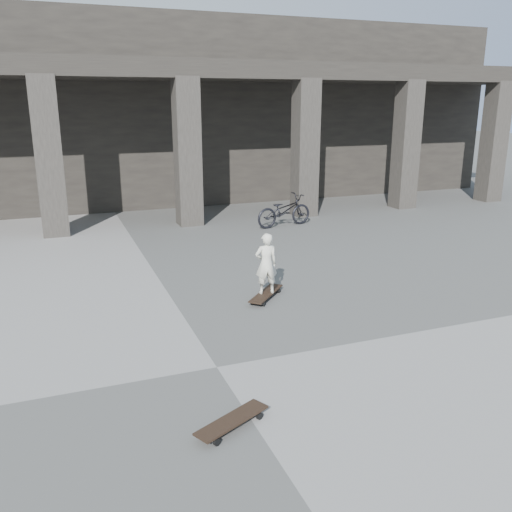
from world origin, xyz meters
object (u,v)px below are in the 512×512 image
object	(u,v)px
longboard	(266,294)
skateboard_spare	(232,421)
child	(266,264)
bicycle	(284,211)

from	to	relation	value
longboard	skateboard_spare	size ratio (longest dim) A/B	1.00
child	bicycle	size ratio (longest dim) A/B	0.64
longboard	child	size ratio (longest dim) A/B	0.85
child	bicycle	distance (m)	5.76
longboard	child	distance (m)	0.56
skateboard_spare	child	world-z (taller)	child
longboard	skateboard_spare	bearing A→B (deg)	-163.26
skateboard_spare	bicycle	distance (m)	9.74
child	bicycle	bearing A→B (deg)	-110.62
bicycle	longboard	bearing A→B (deg)	143.36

